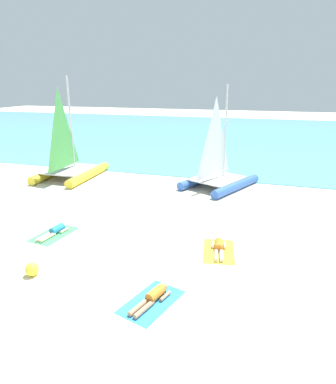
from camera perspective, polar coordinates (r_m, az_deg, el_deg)
ground_plane at (r=19.55m, az=3.87°, el=0.50°), size 120.00×120.00×0.00m
ocean_water at (r=41.10m, az=11.23°, el=9.44°), size 120.00×40.00×0.05m
sailboat_blue at (r=19.90m, az=8.44°, el=3.24°), size 4.39×5.20×5.78m
sailboat_yellow at (r=22.53m, az=-16.32°, el=4.61°), size 3.19×4.88×6.26m
towel_center_left at (r=14.52m, az=-18.64°, el=-6.76°), size 1.33×2.02×0.01m
sunbather_center_left at (r=14.52m, az=-18.52°, el=-6.22°), size 0.61×1.57×0.30m
towel_center_right at (r=9.94m, az=-2.81°, el=-18.00°), size 1.61×2.14×0.01m
sunbather_center_right at (r=9.91m, az=-2.58°, el=-17.22°), size 0.83×1.54×0.30m
towel_rightmost at (r=12.62m, az=8.53°, el=-9.82°), size 1.39×2.05×0.01m
sunbather_rightmost at (r=12.62m, az=8.56°, el=-9.18°), size 0.66×1.57×0.30m
beach_ball at (r=11.78m, az=-21.95°, el=-12.01°), size 0.43×0.43×0.43m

